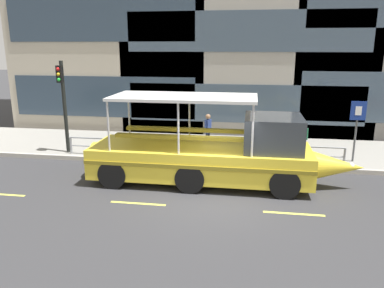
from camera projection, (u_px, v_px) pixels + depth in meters
name	position (u px, v px, depth m)	size (l,w,h in m)	color
ground_plane	(217.00, 196.00, 12.55)	(120.00, 120.00, 0.00)	#333335
sidewalk	(228.00, 149.00, 17.88)	(32.00, 4.80, 0.18)	gray
curb_edge	(224.00, 165.00, 15.50)	(32.00, 0.18, 0.18)	#B2ADA3
lane_centreline	(213.00, 208.00, 11.58)	(25.80, 0.12, 0.01)	#DBD64C
curb_guardrail	(200.00, 147.00, 15.83)	(11.67, 0.09, 0.77)	gray
traffic_light_pole	(63.00, 98.00, 16.41)	(0.24, 0.46, 4.04)	black
parking_sign	(357.00, 121.00, 15.24)	(0.60, 0.12, 2.51)	#4C4F54
duck_tour_boat	(216.00, 154.00, 13.55)	(9.74, 2.60, 3.14)	yellow
pedestrian_near_bow	(302.00, 136.00, 16.05)	(0.45, 0.21, 1.57)	#47423D
pedestrian_mid_left	(208.00, 129.00, 17.13)	(0.30, 0.44, 1.67)	#1E2338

